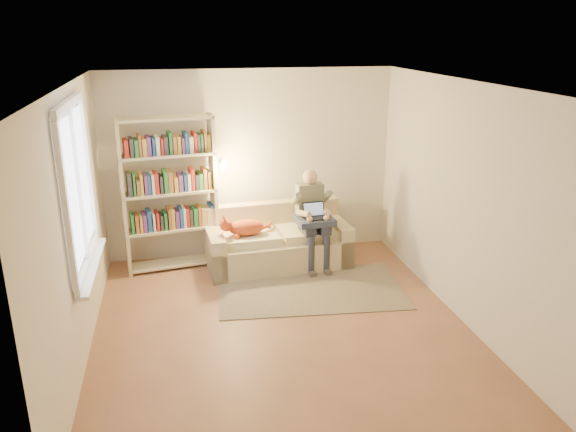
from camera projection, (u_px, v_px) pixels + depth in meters
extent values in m
plane|color=brown|center=(282.00, 327.00, 6.14)|extent=(4.50, 4.50, 0.00)
cube|color=white|center=(281.00, 84.00, 5.31)|extent=(4.00, 4.50, 0.02)
cube|color=silver|center=(75.00, 228.00, 5.34)|extent=(0.02, 4.50, 2.60)
cube|color=silver|center=(461.00, 202.00, 6.12)|extent=(0.02, 4.50, 2.60)
cube|color=silver|center=(250.00, 164.00, 7.82)|extent=(4.00, 0.02, 2.60)
cube|color=silver|center=(348.00, 321.00, 3.64)|extent=(4.00, 0.02, 2.60)
plane|color=white|center=(77.00, 187.00, 5.42)|extent=(0.00, 1.50, 1.50)
cube|color=white|center=(68.00, 104.00, 5.17)|extent=(0.05, 1.50, 0.08)
cube|color=white|center=(88.00, 262.00, 5.67)|extent=(0.05, 1.50, 0.08)
cube|color=white|center=(78.00, 187.00, 5.42)|extent=(0.04, 0.05, 1.50)
cube|color=white|center=(92.00, 266.00, 5.70)|extent=(0.12, 1.52, 0.04)
cube|color=#CCB990|center=(278.00, 251.00, 7.67)|extent=(1.96, 0.98, 0.40)
cube|color=#CCB990|center=(272.00, 216.00, 7.85)|extent=(1.92, 0.31, 0.41)
cube|color=#CCB990|center=(215.00, 252.00, 7.43)|extent=(0.24, 0.87, 0.57)
cube|color=#CCB990|center=(337.00, 240.00, 7.86)|extent=(0.24, 0.87, 0.57)
cube|color=beige|center=(247.00, 238.00, 7.44)|extent=(0.85, 0.62, 0.11)
cube|color=beige|center=(309.00, 232.00, 7.66)|extent=(0.85, 0.62, 0.11)
cube|color=gray|center=(309.00, 201.00, 7.59)|extent=(0.36, 0.22, 0.48)
sphere|color=#DFAB83|center=(310.00, 177.00, 7.46)|extent=(0.19, 0.19, 0.19)
cube|color=#2E3140|center=(307.00, 227.00, 7.44)|extent=(0.17, 0.40, 0.15)
cube|color=#2E3140|center=(322.00, 226.00, 7.50)|extent=(0.17, 0.40, 0.15)
cylinder|color=#2E3140|center=(311.00, 255.00, 7.37)|extent=(0.10, 0.10, 0.53)
cylinder|color=#2E3140|center=(326.00, 254.00, 7.43)|extent=(0.10, 0.10, 0.53)
ellipsoid|color=orange|center=(248.00, 227.00, 7.36)|extent=(0.49, 0.28, 0.21)
sphere|color=orange|center=(228.00, 225.00, 7.24)|extent=(0.17, 0.17, 0.17)
cylinder|color=orange|center=(265.00, 227.00, 7.49)|extent=(0.23, 0.06, 0.07)
cube|color=#2B344B|center=(311.00, 221.00, 7.42)|extent=(0.51, 0.43, 0.08)
cube|color=black|center=(312.00, 218.00, 7.37)|extent=(0.30, 0.22, 0.02)
cube|color=black|center=(310.00, 209.00, 7.43)|extent=(0.29, 0.10, 0.18)
plane|color=#8CA5CC|center=(310.00, 209.00, 7.43)|extent=(0.27, 0.12, 0.24)
cube|color=beige|center=(123.00, 199.00, 7.17)|extent=(0.09, 0.32, 2.06)
cube|color=beige|center=(214.00, 190.00, 7.55)|extent=(0.09, 0.32, 2.06)
cube|color=beige|center=(174.00, 263.00, 7.67)|extent=(1.26, 0.49, 0.03)
cube|color=beige|center=(172.00, 228.00, 7.51)|extent=(1.26, 0.49, 0.03)
cube|color=beige|center=(169.00, 192.00, 7.35)|extent=(1.26, 0.49, 0.03)
cube|color=beige|center=(167.00, 155.00, 7.19)|extent=(1.26, 0.49, 0.03)
cube|color=beige|center=(164.00, 118.00, 7.04)|extent=(1.26, 0.49, 0.03)
cube|color=gold|center=(171.00, 218.00, 7.47)|extent=(1.07, 0.40, 0.25)
cube|color=#66337F|center=(169.00, 182.00, 7.31)|extent=(1.07, 0.40, 0.25)
cube|color=#1E4C8C|center=(166.00, 144.00, 7.15)|extent=(1.07, 0.40, 0.25)
cylinder|color=white|center=(207.00, 186.00, 7.50)|extent=(0.11, 0.11, 0.04)
cone|color=white|center=(221.00, 164.00, 7.34)|extent=(0.16, 0.18, 0.17)
cube|color=#7E725C|center=(311.00, 289.00, 7.01)|extent=(2.39, 1.55, 0.01)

